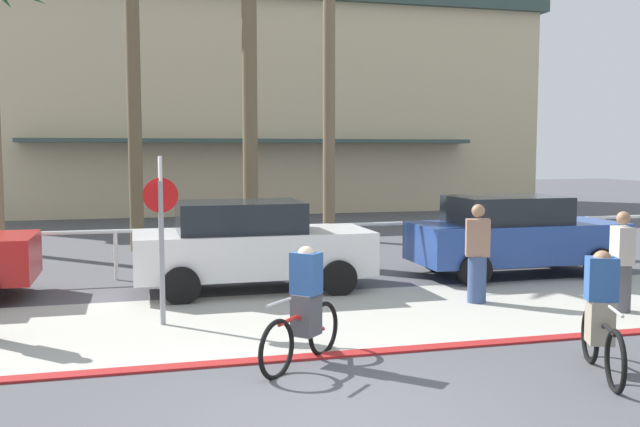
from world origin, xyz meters
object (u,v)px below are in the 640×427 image
Objects in this scene: stop_sign_bike_lane at (161,215)px; pedestrian_1 at (622,266)px; cyclist_red_1 at (304,308)px; car_white_2 at (250,245)px; car_blue_3 at (514,235)px; pedestrian_2 at (477,258)px; cyclist_black_0 at (601,316)px.

stop_sign_bike_lane reaches higher than pedestrian_1.
stop_sign_bike_lane is 1.71× the size of cyclist_red_1.
car_white_2 reaches higher than pedestrian_1.
stop_sign_bike_lane reaches higher than car_white_2.
car_blue_3 reaches higher than pedestrian_1.
stop_sign_bike_lane is 0.58× the size of car_blue_3.
pedestrian_2 reaches higher than cyclist_red_1.
car_blue_3 is at bearing 18.59° from stop_sign_bike_lane.
car_blue_3 is 2.55× the size of pedestrian_2.
car_blue_3 reaches higher than cyclist_red_1.
cyclist_red_1 is at bearing 158.88° from cyclist_black_0.
pedestrian_1 is at bearing 13.67° from cyclist_red_1.
stop_sign_bike_lane is at bearing -161.41° from car_blue_3.
pedestrian_2 is at bearing 148.00° from pedestrian_1.
stop_sign_bike_lane reaches higher than pedestrian_2.
car_white_2 is 4.71m from cyclist_red_1.
car_white_2 reaches higher than cyclist_red_1.
cyclist_red_1 is at bearing -55.75° from stop_sign_bike_lane.
cyclist_black_0 is 0.99× the size of pedestrian_2.
pedestrian_2 is (3.69, 2.59, 0.11)m from cyclist_red_1.
cyclist_red_1 is 4.51m from pedestrian_2.
pedestrian_2 reaches higher than car_blue_3.
cyclist_black_0 is 1.03× the size of pedestrian_1.
pedestrian_1 reaches higher than cyclist_red_1.
pedestrian_1 is at bearing -7.96° from stop_sign_bike_lane.
car_white_2 is 6.48m from pedestrian_1.
car_white_2 is 2.65× the size of pedestrian_1.
cyclist_black_0 is at bearing -21.12° from cyclist_red_1.
car_blue_3 is at bearing 48.42° from pedestrian_2.
car_blue_3 is 3.02m from pedestrian_2.
car_white_2 is 6.81m from cyclist_black_0.
cyclist_red_1 is at bearing -91.07° from car_white_2.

